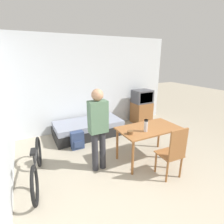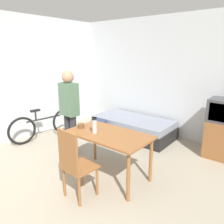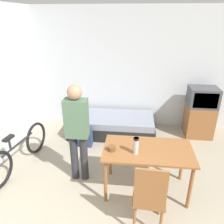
% 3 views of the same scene
% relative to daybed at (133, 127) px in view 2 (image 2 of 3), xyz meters
% --- Properties ---
extents(ground_plane, '(20.00, 20.00, 0.00)m').
position_rel_daybed_xyz_m(ground_plane, '(0.28, -2.95, -0.20)').
color(ground_plane, '#9E937F').
extents(wall_back, '(5.28, 0.06, 2.70)m').
position_rel_daybed_xyz_m(wall_back, '(0.28, 0.57, 1.15)').
color(wall_back, silver).
rests_on(wall_back, ground_plane).
extents(wall_left, '(0.06, 4.49, 2.70)m').
position_rel_daybed_xyz_m(wall_left, '(-1.90, -1.20, 1.15)').
color(wall_left, silver).
rests_on(wall_left, ground_plane).
extents(daybed, '(1.88, 0.92, 0.41)m').
position_rel_daybed_xyz_m(daybed, '(0.00, 0.00, 0.00)').
color(daybed, black).
rests_on(daybed, ground_plane).
extents(tv, '(0.59, 0.53, 1.11)m').
position_rel_daybed_xyz_m(tv, '(1.91, 0.13, 0.34)').
color(tv, brown).
rests_on(tv, ground_plane).
extents(dining_table, '(1.27, 0.71, 0.73)m').
position_rel_daybed_xyz_m(dining_table, '(0.70, -1.73, 0.43)').
color(dining_table, brown).
rests_on(dining_table, ground_plane).
extents(wooden_chair, '(0.41, 0.41, 0.99)m').
position_rel_daybed_xyz_m(wooden_chair, '(0.71, -2.43, 0.34)').
color(wooden_chair, brown).
rests_on(wooden_chair, ground_plane).
extents(bicycle, '(0.29, 1.61, 0.71)m').
position_rel_daybed_xyz_m(bicycle, '(-1.46, -1.41, 0.11)').
color(bicycle, black).
rests_on(bicycle, ground_plane).
extents(person_standing, '(0.34, 0.21, 1.60)m').
position_rel_daybed_xyz_m(person_standing, '(-0.36, -1.58, 0.72)').
color(person_standing, '#28282D').
rests_on(person_standing, ground_plane).
extents(thermos_flask, '(0.08, 0.08, 0.25)m').
position_rel_daybed_xyz_m(thermos_flask, '(0.53, -1.85, 0.66)').
color(thermos_flask, '#B7B7BC').
rests_on(thermos_flask, dining_table).
extents(mate_bowl, '(0.11, 0.11, 0.07)m').
position_rel_daybed_xyz_m(mate_bowl, '(0.19, -1.81, 0.56)').
color(mate_bowl, brown).
rests_on(mate_bowl, dining_table).
extents(backpack, '(0.30, 0.19, 0.44)m').
position_rel_daybed_xyz_m(backpack, '(-0.50, -0.60, 0.01)').
color(backpack, navy).
rests_on(backpack, ground_plane).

